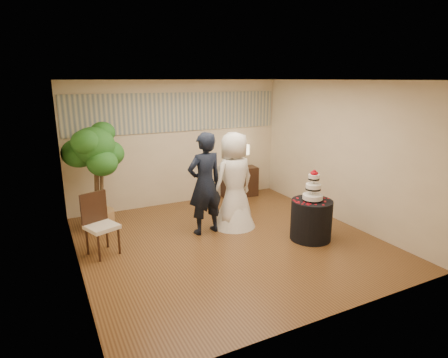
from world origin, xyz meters
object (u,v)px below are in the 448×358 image
wedding_cake (313,185)px  console (240,182)px  table_lamp (240,156)px  bride (234,180)px  cake_table (311,220)px  ficus_tree (96,177)px  groom (205,184)px  side_chair (102,225)px

wedding_cake → console: size_ratio=0.65×
table_lamp → bride: bearing=-122.2°
bride → cake_table: (0.95, -1.17, -0.57)m
bride → ficus_tree: 2.61m
wedding_cake → groom: bearing=144.6°
groom → side_chair: (-1.88, -0.08, -0.44)m
table_lamp → ficus_tree: size_ratio=0.28×
cake_table → console: size_ratio=0.85×
table_lamp → side_chair: size_ratio=0.56×
ficus_tree → side_chair: ficus_tree is taller
groom → bride: groom is taller
groom → side_chair: size_ratio=1.85×
wedding_cake → console: wedding_cake is taller
cake_table → ficus_tree: ficus_tree is taller
wedding_cake → ficus_tree: (-3.33, 2.23, 0.03)m
cake_table → wedding_cake: bearing=0.0°
bride → ficus_tree: (-2.38, 1.07, 0.11)m
ficus_tree → cake_table: bearing=-33.8°
console → bride: bearing=-117.2°
cake_table → ficus_tree: bearing=146.2°
cake_table → wedding_cake: size_ratio=1.30×
cake_table → side_chair: (-3.46, 1.05, 0.15)m
bride → wedding_cake: 1.51m
table_lamp → groom: bearing=-134.6°
bride → wedding_cake: bearing=117.0°
wedding_cake → ficus_tree: 4.01m
console → table_lamp: table_lamp is taller
ficus_tree → console: bearing=9.9°
bride → side_chair: bride is taller
wedding_cake → table_lamp: table_lamp is taller
bride → ficus_tree: bearing=-36.3°
cake_table → console: 2.83m
ficus_tree → groom: bearing=-32.4°
cake_table → console: bearing=88.1°
ficus_tree → bride: bearing=-24.1°
cake_table → bride: bearing=129.2°
console → side_chair: size_ratio=0.84×
groom → ficus_tree: ficus_tree is taller
console → ficus_tree: size_ratio=0.41×
bride → ficus_tree: size_ratio=0.90×
cake_table → ficus_tree: 4.07m
groom → ficus_tree: size_ratio=0.92×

